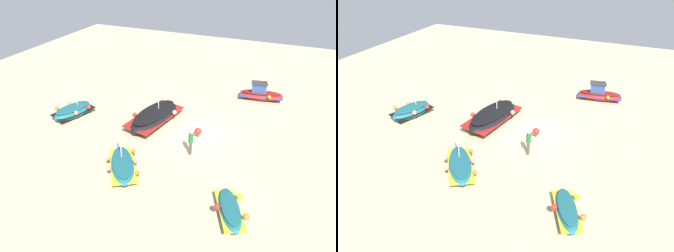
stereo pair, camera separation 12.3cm
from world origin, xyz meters
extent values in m
plane|color=#C6B289|center=(0.00, 0.00, 0.00)|extent=(51.49, 51.49, 0.00)
ellipsoid|color=#1E6670|center=(1.31, -9.64, 0.42)|extent=(3.58, 2.34, 0.94)
cube|color=black|center=(1.31, -9.64, 0.46)|extent=(3.45, 2.30, 0.17)
ellipsoid|color=#1A565F|center=(1.31, -9.64, 0.77)|extent=(3.14, 2.02, 0.22)
cylinder|color=#B7B7BC|center=(0.88, -9.50, 1.82)|extent=(0.08, 0.08, 1.95)
sphere|color=red|center=(0.72, -8.60, 0.76)|extent=(0.33, 0.33, 0.33)
sphere|color=orange|center=(0.80, -10.33, 0.69)|extent=(0.33, 0.33, 0.33)
sphere|color=#EA7F75|center=(1.83, -8.94, 0.71)|extent=(0.33, 0.33, 0.33)
sphere|color=orange|center=(1.90, -10.67, 0.76)|extent=(0.33, 0.33, 0.33)
ellipsoid|color=black|center=(-0.27, -3.44, 0.50)|extent=(5.56, 2.89, 1.10)
cube|color=maroon|center=(-0.27, -3.44, 0.55)|extent=(5.35, 2.89, 0.20)
ellipsoid|color=black|center=(-0.27, -3.44, 0.91)|extent=(4.89, 2.50, 0.26)
cylinder|color=#B7B7BC|center=(-0.79, -3.36, 1.94)|extent=(0.08, 0.08, 1.89)
sphere|color=#EA7F75|center=(-1.00, -2.16, 0.80)|extent=(0.35, 0.35, 0.35)
sphere|color=red|center=(0.47, -4.73, 0.77)|extent=(0.35, 0.35, 0.35)
ellipsoid|color=maroon|center=(-7.60, 3.12, 0.35)|extent=(1.88, 3.83, 0.73)
cube|color=#2D4C9E|center=(-7.60, 3.12, 0.38)|extent=(1.89, 3.69, 0.09)
ellipsoid|color=maroon|center=(-7.60, 3.12, 0.64)|extent=(1.64, 3.37, 0.14)
cube|color=#2D4784|center=(-7.56, 2.88, 1.08)|extent=(1.02, 1.28, 0.76)
cube|color=#333338|center=(-7.56, 2.88, 1.49)|extent=(1.18, 1.48, 0.06)
cylinder|color=#B7B7BC|center=(-7.66, 3.47, 1.71)|extent=(0.08, 0.08, 2.03)
sphere|color=yellow|center=(-6.96, 3.87, 0.63)|extent=(0.26, 0.26, 0.26)
sphere|color=yellow|center=(-8.24, 2.36, 0.61)|extent=(0.26, 0.26, 0.26)
ellipsoid|color=#1E6670|center=(6.85, 4.07, 0.33)|extent=(3.23, 2.25, 0.67)
cube|color=gold|center=(6.85, 4.07, 0.36)|extent=(3.13, 2.23, 0.06)
ellipsoid|color=#1A565F|center=(6.85, 4.07, 0.60)|extent=(2.84, 1.98, 0.11)
sphere|color=yellow|center=(5.93, 4.33, 0.58)|extent=(0.33, 0.33, 0.33)
sphere|color=red|center=(7.13, 3.49, 0.58)|extent=(0.33, 0.33, 0.33)
sphere|color=orange|center=(7.23, 4.95, 0.59)|extent=(0.33, 0.33, 0.33)
ellipsoid|color=#1E6670|center=(5.78, -2.69, 0.35)|extent=(3.86, 3.25, 0.75)
cube|color=gold|center=(5.78, -2.69, 0.38)|extent=(3.75, 3.19, 0.11)
ellipsoid|color=#1A565F|center=(5.78, -2.69, 0.64)|extent=(3.38, 2.85, 0.15)
cylinder|color=#B7B7BC|center=(5.42, -2.94, 1.85)|extent=(0.08, 0.08, 2.31)
sphere|color=orange|center=(4.47, -2.64, 0.61)|extent=(0.26, 0.26, 0.26)
sphere|color=#EA7F75|center=(5.79, -3.63, 0.64)|extent=(0.26, 0.26, 0.26)
sphere|color=#EA7F75|center=(5.33, -2.05, 0.57)|extent=(0.26, 0.26, 0.26)
sphere|color=#EA7F75|center=(6.65, -3.04, 0.65)|extent=(0.26, 0.26, 0.26)
sphere|color=orange|center=(6.19, -1.45, 0.53)|extent=(0.26, 0.26, 0.26)
cylinder|color=brown|center=(2.60, 0.42, 0.45)|extent=(0.14, 0.14, 0.90)
cylinder|color=brown|center=(2.44, 0.41, 0.45)|extent=(0.14, 0.14, 0.90)
cylinder|color=#236B33|center=(2.52, 0.41, 1.19)|extent=(0.32, 0.32, 0.60)
sphere|color=tan|center=(2.52, 0.41, 1.60)|extent=(0.22, 0.22, 0.22)
cylinder|color=#3F3F42|center=(0.32, 0.16, 0.10)|extent=(0.08, 0.08, 0.19)
sphere|color=red|center=(0.32, 0.16, 0.44)|extent=(0.50, 0.50, 0.50)
camera|label=1|loc=(19.34, 6.14, 12.22)|focal=35.57mm
camera|label=2|loc=(19.29, 6.25, 12.22)|focal=35.57mm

